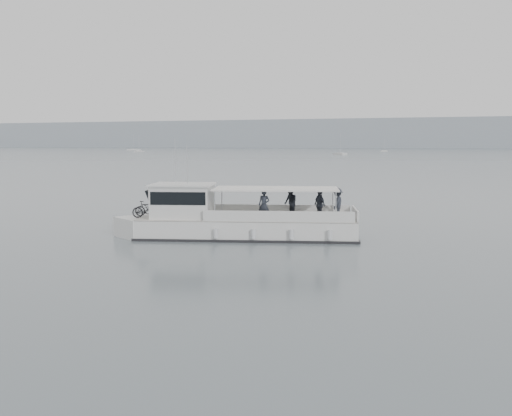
% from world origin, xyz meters
% --- Properties ---
extents(ground, '(1400.00, 1400.00, 0.00)m').
position_xyz_m(ground, '(0.00, 0.00, 0.00)').
color(ground, slate).
rests_on(ground, ground).
extents(headland, '(1400.00, 90.00, 28.00)m').
position_xyz_m(headland, '(0.00, 560.00, 14.00)').
color(headland, '#939EA8').
rests_on(headland, ground).
extents(tour_boat, '(12.99, 6.01, 5.45)m').
position_xyz_m(tour_boat, '(-2.78, 0.95, 0.89)').
color(tour_boat, silver).
rests_on(tour_boat, ground).
extents(moored_fleet, '(382.07, 317.79, 10.59)m').
position_xyz_m(moored_fleet, '(-14.70, 208.45, 0.36)').
color(moored_fleet, silver).
rests_on(moored_fleet, ground).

